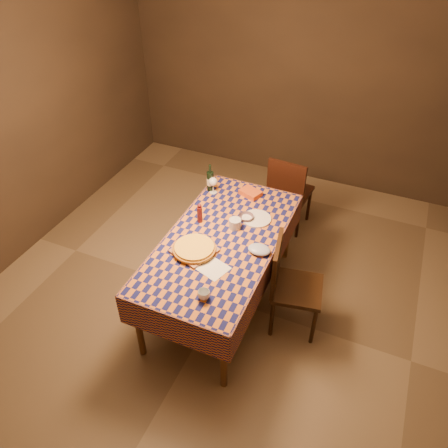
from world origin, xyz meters
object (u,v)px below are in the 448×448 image
at_px(chair_far, 288,190).
at_px(cutting_board, 194,250).
at_px(bowl, 246,217).
at_px(chair_right, 288,281).
at_px(pizza, 194,248).
at_px(wine_bottle, 210,181).
at_px(dining_table, 222,246).
at_px(white_plate, 257,219).

bearing_deg(chair_far, cutting_board, -103.63).
bearing_deg(bowl, chair_far, 82.03).
xyz_separation_m(bowl, chair_right, (0.54, -0.36, -0.27)).
bearing_deg(chair_far, bowl, -97.97).
xyz_separation_m(cutting_board, pizza, (0.00, 0.00, 0.03)).
height_order(cutting_board, wine_bottle, wine_bottle).
xyz_separation_m(pizza, wine_bottle, (-0.26, 0.88, 0.07)).
distance_m(cutting_board, wine_bottle, 0.93).
bearing_deg(chair_right, cutting_board, -164.23).
distance_m(pizza, bowl, 0.62).
bearing_deg(wine_bottle, pizza, -73.58).
bearing_deg(chair_far, dining_table, -99.88).
relative_size(cutting_board, pizza, 0.76).
height_order(white_plate, chair_far, chair_far).
bearing_deg(cutting_board, dining_table, 58.10).
xyz_separation_m(dining_table, chair_far, (0.23, 1.31, -0.17)).
bearing_deg(cutting_board, bowl, 67.51).
bearing_deg(dining_table, wine_bottle, 122.10).
distance_m(dining_table, cutting_board, 0.29).
bearing_deg(cutting_board, chair_right, 15.77).
bearing_deg(dining_table, white_plate, 64.55).
distance_m(wine_bottle, chair_right, 1.28).
bearing_deg(white_plate, wine_bottle, 155.53).
bearing_deg(white_plate, chair_far, 87.12).
xyz_separation_m(cutting_board, chair_far, (0.37, 1.54, -0.26)).
distance_m(dining_table, white_plate, 0.43).
xyz_separation_m(white_plate, chair_right, (0.45, -0.40, -0.25)).
xyz_separation_m(dining_table, pizza, (-0.15, -0.23, 0.11)).
bearing_deg(pizza, bowl, 67.51).
relative_size(wine_bottle, chair_far, 0.31).
xyz_separation_m(bowl, white_plate, (0.09, 0.04, -0.01)).
relative_size(dining_table, wine_bottle, 6.43).
height_order(wine_bottle, chair_right, wine_bottle).
bearing_deg(dining_table, pizza, -121.90).
bearing_deg(dining_table, chair_right, -1.49).
bearing_deg(wine_bottle, bowl, -31.54).
height_order(dining_table, cutting_board, cutting_board).
distance_m(pizza, chair_far, 1.61).
distance_m(dining_table, pizza, 0.30).
bearing_deg(bowl, white_plate, 23.68).
bearing_deg(bowl, chair_right, -33.76).
distance_m(pizza, wine_bottle, 0.92).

